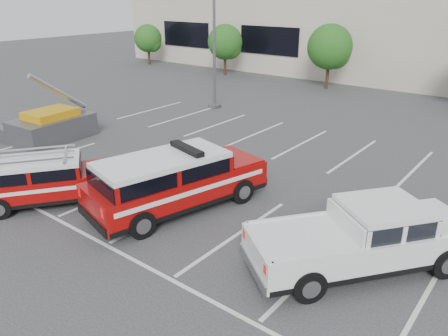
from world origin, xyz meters
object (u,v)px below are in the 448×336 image
Objects in this scene: fire_chief_suv at (175,185)px; utility_rig at (49,126)px; ladder_suv at (46,183)px; white_pickup at (363,243)px; tree_far_left at (149,39)px; light_pole_left at (214,24)px; tree_mid_left at (331,49)px; convention_building at (441,21)px; tree_left at (226,43)px.

fire_chief_suv is 10.45m from utility_rig.
fire_chief_suv is at bearing 68.00° from ladder_suv.
white_pickup is 16.72m from utility_rig.
tree_far_left is at bearing -177.07° from white_pickup.
white_pickup is (14.33, -11.23, -4.45)m from light_pole_left.
tree_far_left is at bearing 121.42° from utility_rig.
ladder_suv is at bearing -49.26° from tree_far_left.
tree_far_left is 0.61× the size of fire_chief_suv.
tree_mid_left is 21.15m from utility_rig.
convention_building is at bearing 118.66° from ladder_suv.
tree_mid_left reaches higher than ladder_suv.
white_pickup is at bearing -34.25° from tree_far_left.
tree_mid_left is 24.17m from white_pickup.
tree_mid_left is at bearing -117.40° from convention_building.
light_pole_left is 15.52m from ladder_suv.
light_pole_left is at bearing -112.39° from convention_building.
light_pole_left is at bearing 141.39° from ladder_suv.
convention_building is at bearing 62.60° from tree_mid_left.
tree_far_left reaches higher than fire_chief_suv.
ladder_suv is (0.97, -24.35, -2.29)m from tree_mid_left.
convention_building is 31.94m from white_pickup.
tree_mid_left is 1.14× the size of utility_rig.
tree_far_left is at bearing 149.29° from light_pole_left.
tree_left is 26.52m from fire_chief_suv.
tree_mid_left is 10.73m from light_pole_left.
tree_left is at bearing 172.14° from white_pickup.
white_pickup is at bearing -7.57° from utility_rig.
utility_rig is (-5.45, -20.29, -2.35)m from tree_mid_left.
light_pole_left is 18.74m from white_pickup.
convention_building is 15.04× the size of tree_far_left.
convention_building is 14.18× the size of utility_rig.
convention_building reaches higher than tree_far_left.
tree_left is at bearing 98.41° from utility_rig.
convention_building reaches higher than fire_chief_suv.
ladder_suv is at bearing -87.71° from tree_mid_left.
tree_mid_left is (20.00, 0.00, 0.54)m from tree_far_left.
utility_rig is at bearing -109.29° from convention_building.
fire_chief_suv is 6.40m from white_pickup.
tree_mid_left is at bearing 127.82° from ladder_suv.
tree_far_left is at bearing -180.00° from tree_mid_left.
tree_far_left is 0.39× the size of light_pole_left.
ladder_suv is (-4.12, -34.17, -3.97)m from convention_building.
fire_chief_suv is at bearing -12.89° from utility_rig.
convention_building reaches higher than white_pickup.
ladder_suv is at bearing -133.25° from fire_chief_suv.
fire_chief_suv is (7.97, -11.82, -4.30)m from light_pole_left.
utility_rig is (-16.69, 0.98, -0.05)m from white_pickup.
ladder_suv reaches higher than white_pickup.
utility_rig is (-2.36, -10.25, -4.50)m from light_pole_left.
convention_building is 31.92m from fire_chief_suv.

